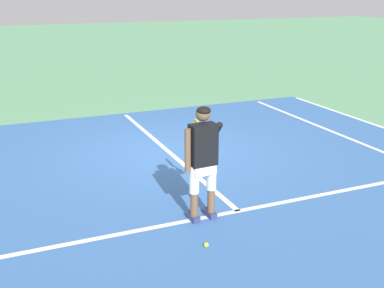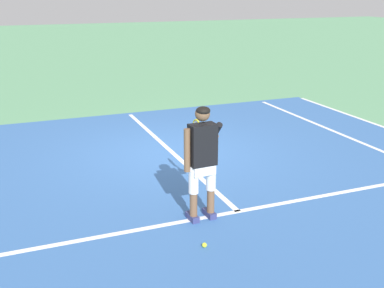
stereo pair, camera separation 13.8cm
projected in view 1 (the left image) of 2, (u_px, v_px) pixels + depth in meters
The scene contains 7 objects.
ground_plane at pixel (170, 153), 9.96m from camera, with size 80.00×80.00×0.00m, color #609E70.
court_inner_surface at pixel (194, 173), 8.86m from camera, with size 10.98×9.78×0.00m, color #3866A8.
line_service at pixel (238, 211), 7.36m from camera, with size 8.23×0.10×0.01m, color white.
line_centre_service at pixel (166, 150), 10.16m from camera, with size 0.10×6.40×0.01m, color white.
line_singles_right at pixel (369, 146), 10.38m from camera, with size 0.10×9.38×0.01m, color white.
tennis_player at pixel (203, 155), 6.83m from camera, with size 0.62×1.14×1.71m.
tennis_ball_near_feet at pixel (206, 245), 6.32m from camera, with size 0.07×0.07×0.07m, color #CCE02D.
Camera 1 is at (-3.26, -8.84, 3.25)m, focal length 44.94 mm.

